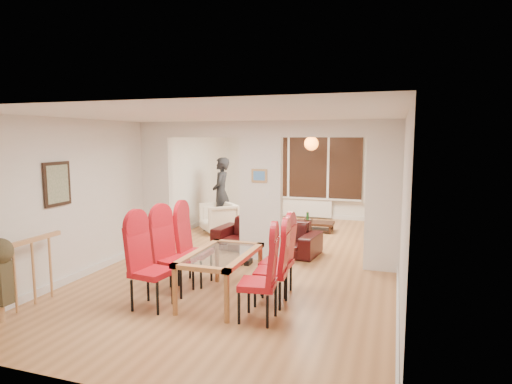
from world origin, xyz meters
The scene contains 24 objects.
floor centered at (0.00, 0.00, 0.00)m, with size 5.00×9.00×0.01m, color #B27847.
room_walls centered at (0.00, 0.00, 1.30)m, with size 5.00×9.00×2.60m, color silver, non-canonical shape.
divider_wall centered at (0.00, 0.00, 1.30)m, with size 5.00×0.18×2.60m, color white.
bay_window_blinds centered at (0.00, 4.44, 1.50)m, with size 3.00×0.08×1.80m, color black.
radiator centered at (0.00, 4.40, 0.30)m, with size 1.40×0.08×0.50m, color white.
pendant_light centered at (0.30, 3.30, 2.15)m, with size 0.36×0.36×0.36m, color orange.
stair_newel centered at (-2.25, -3.20, 0.55)m, with size 0.40×1.20×1.10m, color tan, non-canonical shape.
wall_poster centered at (-2.47, -2.40, 1.60)m, with size 0.04×0.52×0.67m, color gray.
pillar_photo centered at (0.00, -0.10, 1.60)m, with size 0.30×0.03×0.25m, color #4C8CD8.
dining_table centered at (0.09, -2.14, 0.34)m, with size 0.82×1.46×0.69m, color #AD713F, non-canonical shape.
dining_chair_la centered at (-0.68, -2.70, 0.58)m, with size 0.47×0.47×1.17m, color #B6121D, non-canonical shape.
dining_chair_lb centered at (-0.66, -2.11, 0.58)m, with size 0.46×0.46×1.16m, color #B6121D, non-canonical shape.
dining_chair_lc centered at (-0.57, -1.64, 0.58)m, with size 0.46×0.46×1.15m, color #B6121D, non-canonical shape.
dining_chair_ra centered at (0.80, -2.64, 0.56)m, with size 0.45×0.45×1.12m, color #B6121D, non-canonical shape.
dining_chair_rb centered at (0.81, -2.08, 0.54)m, with size 0.43×0.43×1.07m, color #B6121D, non-canonical shape.
dining_chair_rc centered at (0.77, -1.65, 0.54)m, with size 0.43×0.43×1.08m, color #B6121D, non-canonical shape.
sofa centered at (-0.07, 0.57, 0.31)m, with size 2.15×0.84×0.63m, color black.
armchair centered at (-1.68, 1.89, 0.36)m, with size 0.79×0.76×0.71m, color beige.
person centered at (-1.80, 2.35, 0.90)m, with size 0.43×0.66×1.80m, color black.
television centered at (2.00, 2.61, 0.25)m, with size 0.11×0.86×0.50m, color black.
coffee_table centered at (0.47, 2.74, 0.12)m, with size 1.03×0.51×0.24m, color #321B11, non-canonical shape.
bottle centered at (0.36, 2.66, 0.36)m, with size 0.06×0.06×0.26m, color #143F19.
bowl centered at (0.36, 2.74, 0.26)m, with size 0.22×0.22×0.05m, color #321B11.
shoes centered at (-0.17, -0.41, 0.05)m, with size 0.22×0.24×0.09m, color black, non-canonical shape.
Camera 1 is at (2.40, -7.55, 2.29)m, focal length 30.00 mm.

